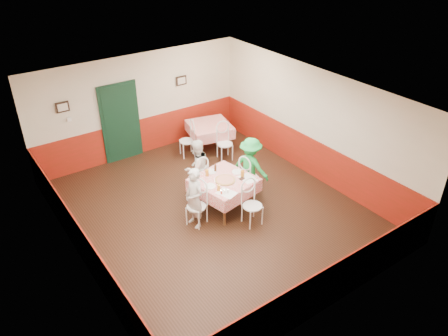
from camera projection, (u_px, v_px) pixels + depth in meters
floor at (212, 211)px, 9.99m from camera, size 7.00×7.00×0.00m
ceiling at (210, 95)px, 8.56m from camera, size 7.00×7.00×0.00m
back_wall at (139, 105)px, 11.74m from camera, size 6.00×0.10×2.80m
front_wall at (336, 246)px, 6.81m from camera, size 6.00×0.10×2.80m
left_wall at (72, 204)px, 7.79m from camera, size 0.10×7.00×2.80m
right_wall at (313, 123)px, 10.76m from camera, size 0.10×7.00×2.80m
wainscot_back at (143, 136)px, 12.19m from camera, size 6.00×0.03×1.00m
wainscot_front at (328, 287)px, 7.28m from camera, size 6.00×0.03×1.00m
wainscot_left at (81, 243)px, 8.25m from camera, size 0.03×7.00×1.00m
wainscot_right at (308, 155)px, 11.21m from camera, size 0.03×7.00×1.00m
door at (121, 123)px, 11.58m from camera, size 0.96×0.06×2.10m
picture_left at (62, 107)px, 10.48m from camera, size 0.32×0.03×0.26m
picture_right at (181, 81)px, 12.12m from camera, size 0.32×0.03×0.26m
thermostat at (69, 119)px, 10.71m from camera, size 0.10×0.03×0.10m
main_table at (224, 194)px, 9.91m from camera, size 1.43×1.43×0.77m
second_table at (210, 136)px, 12.42m from camera, size 1.35×1.35×0.77m
chair_left at (196, 207)px, 9.35m from camera, size 0.55×0.55×0.90m
chair_right at (249, 177)px, 10.40m from camera, size 0.50×0.50×0.90m
chair_far at (198, 177)px, 10.39m from camera, size 0.43×0.43×0.90m
chair_near at (252, 206)px, 9.37m from camera, size 0.44×0.44×0.90m
chair_second_a at (187, 141)px, 12.01m from camera, size 0.51×0.51×0.90m
chair_second_b at (225, 144)px, 11.86m from camera, size 0.51×0.51×0.90m
pizza at (225, 180)px, 9.66m from camera, size 0.53×0.53×0.03m
plate_left at (210, 186)px, 9.46m from camera, size 0.29×0.29×0.01m
plate_right at (237, 172)px, 9.98m from camera, size 0.29×0.29×0.01m
plate_far at (211, 171)px, 9.99m from camera, size 0.29×0.29×0.01m
glass_a at (219, 188)px, 9.29m from camera, size 0.08×0.08×0.13m
glass_b at (242, 174)px, 9.78m from camera, size 0.10×0.10×0.15m
glass_c at (207, 173)px, 9.81m from camera, size 0.09×0.09×0.15m
beer_bottle at (215, 168)px, 9.96m from camera, size 0.06×0.06×0.19m
shaker_a at (225, 191)px, 9.21m from camera, size 0.04×0.04×0.09m
shaker_b at (228, 191)px, 9.22m from camera, size 0.04×0.04×0.09m
shaker_c at (221, 192)px, 9.19m from camera, size 0.04×0.04×0.09m
menu_left at (227, 193)px, 9.24m from camera, size 0.41×0.48×0.00m
menu_right at (248, 178)px, 9.75m from camera, size 0.31×0.41×0.00m
wallet at (242, 179)px, 9.72m from camera, size 0.12×0.11×0.02m
diner_left at (194, 198)px, 9.20m from camera, size 0.38×0.53×1.38m
diner_far at (197, 167)px, 10.29m from camera, size 0.77×0.65×1.40m
diner_right at (250, 166)px, 10.30m from camera, size 0.82×1.06×1.44m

